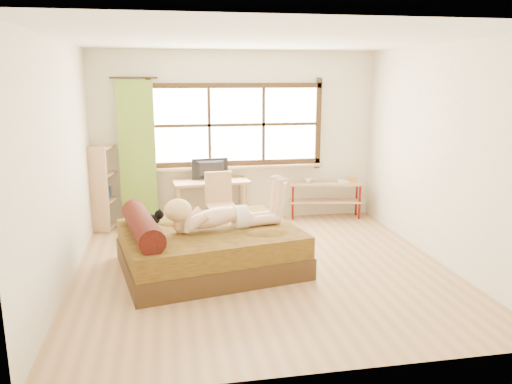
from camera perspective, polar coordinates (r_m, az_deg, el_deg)
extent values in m
plane|color=#9E754C|center=(6.18, 0.81, -8.75)|extent=(4.50, 4.50, 0.00)
plane|color=white|center=(5.75, 0.90, 17.09)|extent=(4.50, 4.50, 0.00)
plane|color=silver|center=(8.01, -2.24, 6.27)|extent=(4.50, 0.00, 4.50)
plane|color=silver|center=(3.68, 7.57, -1.94)|extent=(4.50, 0.00, 4.50)
plane|color=silver|center=(5.82, -21.46, 2.81)|extent=(0.00, 4.50, 4.50)
plane|color=silver|center=(6.62, 20.39, 4.03)|extent=(0.00, 4.50, 4.50)
cube|color=#FFEDBF|center=(7.99, -2.25, 7.69)|extent=(2.60, 0.01, 1.30)
cube|color=#AA7E5C|center=(8.00, -2.13, 2.86)|extent=(2.80, 0.16, 0.04)
cube|color=olive|center=(7.86, -13.40, 4.32)|extent=(0.55, 0.10, 2.20)
cube|color=#311B0E|center=(6.19, -5.24, -7.51)|extent=(2.34, 2.01, 0.26)
cube|color=#38210C|center=(6.10, -5.29, -5.25)|extent=(2.29, 1.97, 0.26)
cylinder|color=black|center=(5.87, -12.89, -3.70)|extent=(0.55, 1.43, 0.29)
cube|color=#AA7E5C|center=(7.77, -5.16, 1.20)|extent=(1.20, 0.63, 0.04)
cube|color=#AA7E5C|center=(7.58, -8.79, -1.99)|extent=(0.05, 0.05, 0.70)
cube|color=#AA7E5C|center=(7.76, -0.96, -1.49)|extent=(0.05, 0.05, 0.70)
cube|color=#AA7E5C|center=(7.99, -9.13, -1.22)|extent=(0.05, 0.05, 0.70)
cube|color=#AA7E5C|center=(8.16, -1.68, -0.76)|extent=(0.05, 0.05, 0.70)
imported|color=black|center=(7.79, -5.22, 2.60)|extent=(0.58, 0.12, 0.33)
cube|color=#AA7E5C|center=(7.41, -4.03, -1.59)|extent=(0.44, 0.44, 0.04)
cube|color=#AA7E5C|center=(7.53, -4.33, 0.60)|extent=(0.41, 0.07, 0.46)
cube|color=#AA7E5C|center=(7.27, -5.09, -3.71)|extent=(0.04, 0.04, 0.41)
cube|color=#AA7E5C|center=(7.34, -2.40, -3.52)|extent=(0.04, 0.04, 0.41)
cube|color=#AA7E5C|center=(7.60, -5.54, -2.98)|extent=(0.04, 0.04, 0.41)
cube|color=#AA7E5C|center=(7.67, -2.97, -2.80)|extent=(0.04, 0.04, 0.41)
cube|color=#AA7E5C|center=(8.29, 7.96, 0.98)|extent=(1.23, 0.48, 0.04)
cube|color=#AA7E5C|center=(8.36, 7.90, -1.03)|extent=(1.23, 0.48, 0.03)
cylinder|color=#690E09|center=(8.17, 4.22, -1.12)|extent=(0.04, 0.04, 0.60)
cylinder|color=#690E09|center=(8.34, 11.76, -1.06)|extent=(0.04, 0.04, 0.60)
cylinder|color=#690E09|center=(8.40, 4.07, -0.72)|extent=(0.04, 0.04, 0.60)
cylinder|color=#690E09|center=(8.57, 11.40, -0.67)|extent=(0.04, 0.04, 0.60)
cube|color=#BD842F|center=(8.36, 11.02, 1.39)|extent=(0.11, 0.11, 0.08)
imported|color=gray|center=(8.19, 5.98, 1.36)|extent=(0.13, 0.13, 0.09)
imported|color=gray|center=(8.35, 9.27, 1.22)|extent=(0.20, 0.26, 0.02)
cube|color=#AA7E5C|center=(8.11, -16.75, -3.57)|extent=(0.43, 0.59, 0.03)
cube|color=#AA7E5C|center=(8.01, -16.94, -0.80)|extent=(0.43, 0.59, 0.03)
cube|color=#AA7E5C|center=(7.92, -17.13, 2.03)|extent=(0.43, 0.59, 0.03)
cube|color=#AA7E5C|center=(7.86, -17.33, 4.91)|extent=(0.43, 0.59, 0.03)
cube|color=#AA7E5C|center=(7.72, -17.69, 0.18)|extent=(0.32, 0.10, 1.29)
cube|color=#AA7E5C|center=(8.21, -16.42, 1.00)|extent=(0.32, 0.10, 1.29)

